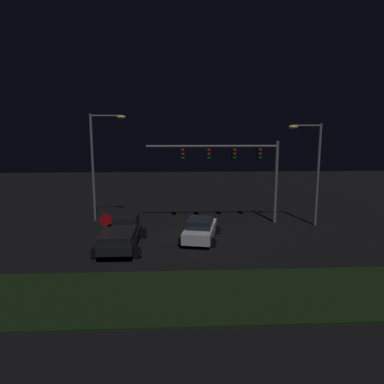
% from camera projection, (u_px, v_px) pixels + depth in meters
% --- Properties ---
extents(ground_plane, '(80.00, 80.00, 0.00)m').
position_uv_depth(ground_plane, '(194.00, 236.00, 24.39)').
color(ground_plane, black).
extents(grass_median, '(21.60, 5.27, 0.10)m').
position_uv_depth(grass_median, '(206.00, 294.00, 15.46)').
color(grass_median, black).
rests_on(grass_median, ground_plane).
extents(pickup_truck, '(2.88, 5.41, 1.80)m').
position_uv_depth(pickup_truck, '(121.00, 232.00, 21.87)').
color(pickup_truck, black).
rests_on(pickup_truck, ground_plane).
extents(car_sedan, '(3.07, 4.68, 1.51)m').
position_uv_depth(car_sedan, '(200.00, 229.00, 23.35)').
color(car_sedan, silver).
rests_on(car_sedan, ground_plane).
extents(traffic_signal_gantry, '(10.32, 0.56, 6.50)m').
position_uv_depth(traffic_signal_gantry, '(234.00, 160.00, 27.12)').
color(traffic_signal_gantry, slate).
rests_on(traffic_signal_gantry, ground_plane).
extents(street_lamp_left, '(2.85, 0.44, 8.60)m').
position_uv_depth(street_lamp_left, '(99.00, 155.00, 27.84)').
color(street_lamp_left, slate).
rests_on(street_lamp_left, ground_plane).
extents(street_lamp_right, '(2.54, 0.44, 7.80)m').
position_uv_depth(street_lamp_right, '(312.00, 162.00, 26.34)').
color(street_lamp_right, slate).
rests_on(street_lamp_right, ground_plane).
extents(stop_sign, '(0.76, 0.08, 2.23)m').
position_uv_depth(stop_sign, '(106.00, 224.00, 21.44)').
color(stop_sign, slate).
rests_on(stop_sign, ground_plane).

